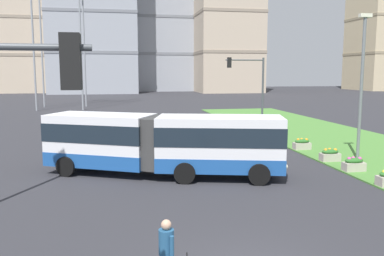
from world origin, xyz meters
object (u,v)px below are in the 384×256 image
object	(u,v)px
pedestrian_crossing	(166,250)
apartment_tower_centre	(161,4)
flower_planter_5	(302,144)
apartment_tower_eastcentre	(227,16)
flower_planter_3	(354,164)
car_silver_hatch	(82,126)
traffic_light_far_right	(251,83)
streetlight_median	(362,81)
flower_planter_4	(330,155)
articulated_bus	(163,143)

from	to	relation	value
pedestrian_crossing	apartment_tower_centre	distance (m)	111.55
flower_planter_5	apartment_tower_eastcentre	world-z (taller)	apartment_tower_eastcentre
flower_planter_3	pedestrian_crossing	bearing A→B (deg)	-138.33
car_silver_hatch	traffic_light_far_right	size ratio (longest dim) A/B	0.71
flower_planter_3	apartment_tower_eastcentre	xyz separation A→B (m)	(16.28, 84.61, 18.92)
car_silver_hatch	flower_planter_3	xyz separation A→B (m)	(14.75, -15.20, -0.33)
flower_planter_5	apartment_tower_centre	distance (m)	95.82
apartment_tower_centre	streetlight_median	bearing A→B (deg)	-89.43
traffic_light_far_right	apartment_tower_centre	bearing A→B (deg)	88.47
flower_planter_3	flower_planter_4	size ratio (longest dim) A/B	1.00
traffic_light_far_right	streetlight_median	distance (m)	10.37
flower_planter_4	apartment_tower_centre	bearing A→B (deg)	89.44
car_silver_hatch	pedestrian_crossing	world-z (taller)	pedestrian_crossing
articulated_bus	streetlight_median	size ratio (longest dim) A/B	1.42
car_silver_hatch	traffic_light_far_right	distance (m)	14.09
articulated_bus	apartment_tower_centre	world-z (taller)	apartment_tower_centre
articulated_bus	flower_planter_3	bearing A→B (deg)	-7.09
flower_planter_4	apartment_tower_centre	size ratio (longest dim) A/B	0.02
streetlight_median	apartment_tower_eastcentre	bearing A→B (deg)	80.05
articulated_bus	flower_planter_4	world-z (taller)	articulated_bus
car_silver_hatch	apartment_tower_eastcentre	bearing A→B (deg)	65.92
articulated_bus	car_silver_hatch	distance (m)	14.91
apartment_tower_eastcentre	flower_planter_3	bearing A→B (deg)	-100.89
traffic_light_far_right	flower_planter_3	bearing A→B (deg)	-83.76
traffic_light_far_right	apartment_tower_eastcentre	size ratio (longest dim) A/B	0.16
flower_planter_4	traffic_light_far_right	size ratio (longest dim) A/B	0.18
streetlight_median	flower_planter_5	bearing A→B (deg)	119.57
car_silver_hatch	traffic_light_far_right	world-z (taller)	traffic_light_far_right
flower_planter_4	apartment_tower_eastcentre	bearing A→B (deg)	78.80
pedestrian_crossing	streetlight_median	xyz separation A→B (m)	(12.73, 12.30, 3.61)
articulated_bus	car_silver_hatch	size ratio (longest dim) A/B	2.69
flower_planter_4	streetlight_median	bearing A→B (deg)	7.79
flower_planter_3	flower_planter_5	distance (m)	6.01
flower_planter_3	traffic_light_far_right	bearing A→B (deg)	96.24
pedestrian_crossing	flower_planter_3	bearing A→B (deg)	41.67
articulated_bus	flower_planter_3	size ratio (longest dim) A/B	10.79
flower_planter_3	articulated_bus	bearing A→B (deg)	172.91
streetlight_median	traffic_light_far_right	bearing A→B (deg)	108.37
flower_planter_3	traffic_light_far_right	distance (m)	13.14
car_silver_hatch	pedestrian_crossing	size ratio (longest dim) A/B	2.53
pedestrian_crossing	flower_planter_3	world-z (taller)	pedestrian_crossing
streetlight_median	articulated_bus	bearing A→B (deg)	-172.86
streetlight_median	apartment_tower_centre	bearing A→B (deg)	90.57
flower_planter_5	apartment_tower_eastcentre	distance (m)	82.47
pedestrian_crossing	flower_planter_4	world-z (taller)	pedestrian_crossing
flower_planter_4	flower_planter_5	distance (m)	3.61
flower_planter_3	streetlight_median	xyz separation A→B (m)	(1.90, 2.66, 4.19)
pedestrian_crossing	flower_planter_3	distance (m)	14.51
streetlight_median	apartment_tower_eastcentre	xyz separation A→B (m)	(14.38, 81.96, 14.73)
streetlight_median	apartment_tower_eastcentre	size ratio (longest dim) A/B	0.22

